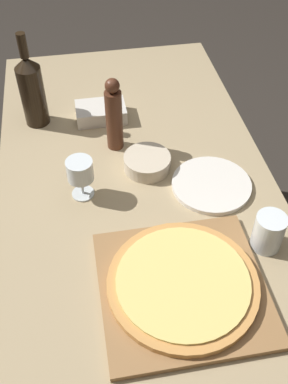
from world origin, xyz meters
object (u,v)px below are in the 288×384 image
Objects in this scene: wine_bottle at (32,90)px; pepper_mill at (114,116)px; small_bowl at (147,162)px; wine_glass at (80,172)px; pizza at (183,283)px.

pepper_mill is at bearing -35.24° from wine_bottle.
small_bowl is (0.08, -0.12, -0.09)m from pepper_mill.
wine_bottle reaches higher than small_bowl.
small_bowl is (0.20, 0.08, -0.07)m from wine_glass.
wine_glass is at bearing -121.28° from pepper_mill.
pizza is at bearing -81.05° from pepper_mill.
wine_glass is at bearing -71.54° from wine_bottle.
pepper_mill is (-0.09, 0.55, 0.09)m from pizza.
wine_bottle is at bearing 144.76° from pepper_mill.
small_bowl is (-0.01, 0.43, -0.01)m from pizza.
pizza is at bearing -89.15° from small_bowl.
wine_bottle is 2.24× the size of small_bowl.
small_bowl is at bearing 21.03° from wine_glass.
pepper_mill is at bearing 98.95° from pizza.
pepper_mill is at bearing 58.72° from wine_glass.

